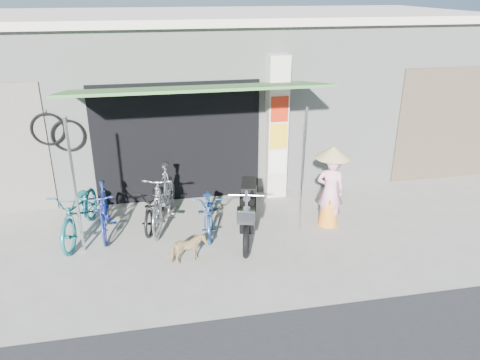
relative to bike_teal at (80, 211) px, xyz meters
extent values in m
plane|color=gray|center=(3.07, -1.31, -0.50)|extent=(80.00, 80.00, 0.00)
cube|color=#979C94|center=(3.07, 3.79, 1.25)|extent=(12.00, 5.00, 3.50)
cube|color=beige|center=(3.07, 3.79, 3.08)|extent=(12.30, 5.30, 0.16)
cube|color=black|center=(1.87, 1.27, 0.75)|extent=(3.40, 0.06, 2.50)
cube|color=black|center=(1.87, 1.28, 0.05)|extent=(3.06, 0.04, 1.10)
torus|color=black|center=(-0.23, 1.23, 1.05)|extent=(0.65, 0.05, 0.65)
cylinder|color=silver|center=(-0.23, 1.25, 1.37)|extent=(0.02, 0.02, 0.12)
torus|color=black|center=(-0.58, 1.23, 1.20)|extent=(0.65, 0.05, 0.65)
cylinder|color=silver|center=(-0.58, 1.25, 1.52)|extent=(0.02, 0.02, 0.12)
cube|color=beige|center=(3.92, 1.14, 1.00)|extent=(0.42, 0.42, 3.00)
cube|color=#B7230D|center=(3.92, 0.92, 1.45)|extent=(0.36, 0.02, 0.52)
cube|color=yellow|center=(3.92, 0.92, 0.88)|extent=(0.36, 0.02, 0.52)
cube|color=white|center=(3.92, 0.92, 0.32)|extent=(0.36, 0.02, 0.50)
cube|color=#36652D|center=(2.17, 0.34, 2.05)|extent=(4.60, 1.88, 0.35)
cylinder|color=silver|center=(0.07, -0.56, 0.68)|extent=(0.05, 0.05, 2.36)
cylinder|color=silver|center=(3.97, -0.56, 0.68)|extent=(0.05, 0.05, 2.36)
cube|color=brown|center=(8.07, 1.28, 0.80)|extent=(2.60, 0.06, 2.60)
imported|color=#196D71|center=(0.00, 0.00, 0.00)|extent=(1.01, 2.00, 1.00)
imported|color=navy|center=(0.41, 0.03, -0.04)|extent=(0.49, 1.55, 0.92)
imported|color=black|center=(1.34, 0.22, -0.09)|extent=(0.90, 1.65, 0.82)
imported|color=#A0A0A5|center=(1.49, 0.18, 0.07)|extent=(0.97, 1.97, 1.14)
imported|color=#204F96|center=(2.31, -0.20, -0.09)|extent=(0.74, 1.64, 0.83)
imported|color=tan|center=(1.81, -1.26, -0.25)|extent=(0.64, 0.39, 0.51)
torus|color=black|center=(2.79, -1.27, -0.21)|extent=(0.24, 0.59, 0.58)
torus|color=black|center=(3.14, 0.12, -0.21)|extent=(0.24, 0.59, 0.58)
cube|color=black|center=(2.96, -0.58, -0.13)|extent=(0.49, 1.07, 0.11)
cube|color=black|center=(3.06, -0.20, 0.11)|extent=(0.43, 0.66, 0.37)
cube|color=black|center=(3.06, -0.20, 0.35)|extent=(0.40, 0.65, 0.10)
cube|color=black|center=(2.84, -1.06, 0.18)|extent=(0.26, 0.17, 0.62)
cylinder|color=silver|center=(2.80, -1.24, 0.62)|extent=(0.56, 0.17, 0.04)
cube|color=silver|center=(2.75, -1.43, 0.36)|extent=(0.33, 0.28, 0.22)
imported|color=pink|center=(4.56, -0.43, 0.19)|extent=(0.59, 0.49, 1.39)
cone|color=orange|center=(4.56, -0.43, -0.27)|extent=(0.38, 0.38, 0.46)
cone|color=#D7B574|center=(4.56, -0.43, 0.96)|extent=(0.64, 0.64, 0.22)
camera|label=1|loc=(1.38, -7.93, 3.75)|focal=35.00mm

